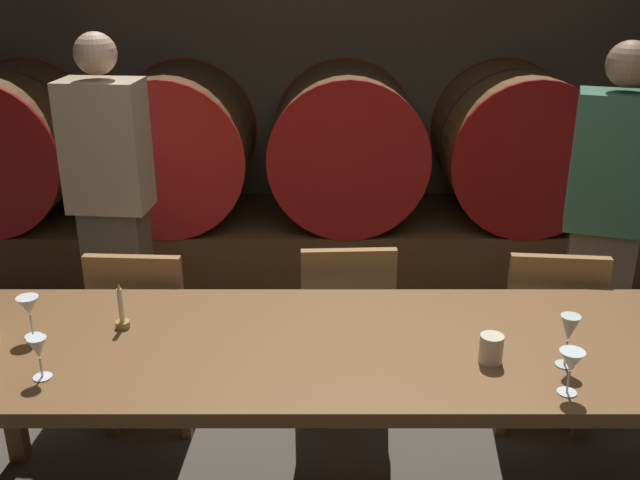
{
  "coord_description": "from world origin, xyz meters",
  "views": [
    {
      "loc": [
        -0.17,
        -2.18,
        2.04
      ],
      "look_at": [
        -0.16,
        0.41,
        1.01
      ],
      "focal_mm": 41.32,
      "sensor_mm": 36.0,
      "label": 1
    }
  ],
  "objects_px": {
    "wine_glass_center": "(571,362)",
    "wine_barrel_right": "(514,144)",
    "wine_barrel_center": "(345,144)",
    "candle_center": "(121,316)",
    "chair_right": "(545,329)",
    "guest_left": "(112,205)",
    "cup_right": "(491,349)",
    "chair_left": "(146,329)",
    "dining_table": "(347,358)",
    "wine_glass_far_left": "(28,307)",
    "wine_glass_left": "(38,350)",
    "chair_center": "(345,321)",
    "wine_glass_right": "(569,330)",
    "wine_barrel_far_left": "(7,144)",
    "guest_right": "(606,218)",
    "wine_barrel_left": "(176,144)"
  },
  "relations": [
    {
      "from": "chair_left",
      "to": "wine_glass_center",
      "type": "height_order",
      "value": "wine_glass_center"
    },
    {
      "from": "chair_center",
      "to": "chair_right",
      "type": "distance_m",
      "value": 0.88
    },
    {
      "from": "chair_left",
      "to": "wine_glass_left",
      "type": "relative_size",
      "value": 6.17
    },
    {
      "from": "wine_barrel_center",
      "to": "dining_table",
      "type": "height_order",
      "value": "wine_barrel_center"
    },
    {
      "from": "wine_glass_left",
      "to": "wine_glass_center",
      "type": "distance_m",
      "value": 1.64
    },
    {
      "from": "chair_center",
      "to": "wine_glass_center",
      "type": "relative_size",
      "value": 6.03
    },
    {
      "from": "chair_center",
      "to": "dining_table",
      "type": "bearing_deg",
      "value": 85.58
    },
    {
      "from": "candle_center",
      "to": "wine_glass_right",
      "type": "xyz_separation_m",
      "value": [
        1.51,
        -0.26,
        0.08
      ]
    },
    {
      "from": "wine_barrel_far_left",
      "to": "guest_left",
      "type": "relative_size",
      "value": 0.57
    },
    {
      "from": "wine_glass_far_left",
      "to": "cup_right",
      "type": "relative_size",
      "value": 1.57
    },
    {
      "from": "chair_right",
      "to": "cup_right",
      "type": "height_order",
      "value": "chair_right"
    },
    {
      "from": "wine_barrel_far_left",
      "to": "guest_left",
      "type": "bearing_deg",
      "value": -49.67
    },
    {
      "from": "chair_center",
      "to": "wine_glass_right",
      "type": "height_order",
      "value": "wine_glass_right"
    },
    {
      "from": "wine_barrel_center",
      "to": "wine_glass_right",
      "type": "height_order",
      "value": "wine_barrel_center"
    },
    {
      "from": "chair_left",
      "to": "chair_right",
      "type": "bearing_deg",
      "value": -176.83
    },
    {
      "from": "wine_barrel_right",
      "to": "wine_glass_far_left",
      "type": "xyz_separation_m",
      "value": [
        -2.24,
        -2.29,
        0.01
      ]
    },
    {
      "from": "chair_left",
      "to": "chair_right",
      "type": "relative_size",
      "value": 1.0
    },
    {
      "from": "chair_right",
      "to": "wine_glass_left",
      "type": "distance_m",
      "value": 2.09
    },
    {
      "from": "wine_barrel_far_left",
      "to": "candle_center",
      "type": "height_order",
      "value": "wine_barrel_far_left"
    },
    {
      "from": "candle_center",
      "to": "wine_glass_center",
      "type": "xyz_separation_m",
      "value": [
        1.46,
        -0.42,
        0.06
      ]
    },
    {
      "from": "chair_left",
      "to": "guest_left",
      "type": "bearing_deg",
      "value": -62.12
    },
    {
      "from": "wine_barrel_right",
      "to": "chair_right",
      "type": "relative_size",
      "value": 1.09
    },
    {
      "from": "wine_barrel_center",
      "to": "cup_right",
      "type": "bearing_deg",
      "value": -80.86
    },
    {
      "from": "cup_right",
      "to": "wine_glass_left",
      "type": "bearing_deg",
      "value": -176.24
    },
    {
      "from": "wine_barrel_left",
      "to": "wine_glass_center",
      "type": "height_order",
      "value": "wine_barrel_left"
    },
    {
      "from": "wine_barrel_right",
      "to": "chair_center",
      "type": "xyz_separation_m",
      "value": [
        -1.12,
        -1.64,
        -0.39
      ]
    },
    {
      "from": "chair_left",
      "to": "dining_table",
      "type": "bearing_deg",
      "value": 147.29
    },
    {
      "from": "chair_center",
      "to": "candle_center",
      "type": "height_order",
      "value": "candle_center"
    },
    {
      "from": "wine_glass_center",
      "to": "cup_right",
      "type": "relative_size",
      "value": 1.49
    },
    {
      "from": "guest_left",
      "to": "guest_right",
      "type": "bearing_deg",
      "value": -178.45
    },
    {
      "from": "dining_table",
      "to": "candle_center",
      "type": "bearing_deg",
      "value": 172.49
    },
    {
      "from": "chair_left",
      "to": "wine_glass_right",
      "type": "relative_size",
      "value": 4.87
    },
    {
      "from": "chair_right",
      "to": "guest_left",
      "type": "height_order",
      "value": "guest_left"
    },
    {
      "from": "chair_right",
      "to": "wine_barrel_center",
      "type": "bearing_deg",
      "value": -58.5
    },
    {
      "from": "chair_center",
      "to": "cup_right",
      "type": "height_order",
      "value": "chair_center"
    },
    {
      "from": "chair_center",
      "to": "wine_glass_far_left",
      "type": "height_order",
      "value": "wine_glass_far_left"
    },
    {
      "from": "wine_barrel_center",
      "to": "wine_glass_left",
      "type": "xyz_separation_m",
      "value": [
        -1.05,
        -2.55,
        -0.01
      ]
    },
    {
      "from": "wine_glass_left",
      "to": "cup_right",
      "type": "distance_m",
      "value": 1.44
    },
    {
      "from": "candle_center",
      "to": "wine_glass_right",
      "type": "distance_m",
      "value": 1.53
    },
    {
      "from": "dining_table",
      "to": "wine_glass_right",
      "type": "distance_m",
      "value": 0.75
    },
    {
      "from": "wine_glass_left",
      "to": "wine_glass_center",
      "type": "bearing_deg",
      "value": -3.02
    },
    {
      "from": "wine_glass_center",
      "to": "cup_right",
      "type": "bearing_deg",
      "value": 137.38
    },
    {
      "from": "dining_table",
      "to": "wine_glass_far_left",
      "type": "bearing_deg",
      "value": 178.01
    },
    {
      "from": "wine_barrel_center",
      "to": "candle_center",
      "type": "relative_size",
      "value": 5.41
    },
    {
      "from": "wine_glass_center",
      "to": "wine_glass_right",
      "type": "bearing_deg",
      "value": 75.39
    },
    {
      "from": "wine_barrel_left",
      "to": "dining_table",
      "type": "height_order",
      "value": "wine_barrel_left"
    },
    {
      "from": "wine_glass_far_left",
      "to": "wine_glass_right",
      "type": "distance_m",
      "value": 1.81
    },
    {
      "from": "wine_glass_center",
      "to": "wine_barrel_right",
      "type": "bearing_deg",
      "value": 79.7
    },
    {
      "from": "dining_table",
      "to": "candle_center",
      "type": "height_order",
      "value": "candle_center"
    },
    {
      "from": "wine_barrel_center",
      "to": "wine_barrel_right",
      "type": "bearing_deg",
      "value": 0.0
    }
  ]
}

